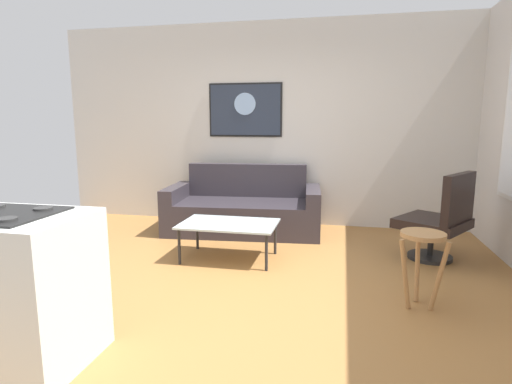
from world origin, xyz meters
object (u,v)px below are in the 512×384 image
object	(u,v)px
coffee_table	(229,226)
bar_stool	(422,248)
couch	(244,210)
wall_painting	(245,110)
armchair	(441,219)

from	to	relation	value
coffee_table	bar_stool	world-z (taller)	bar_stool
couch	bar_stool	xyz separation A→B (m)	(1.89, -1.96, 0.20)
coffee_table	bar_stool	size ratio (longest dim) A/B	1.66
bar_stool	coffee_table	bearing A→B (deg)	155.66
wall_painting	coffee_table	bearing A→B (deg)	-82.57
bar_stool	wall_painting	distance (m)	3.38
couch	bar_stool	bearing A→B (deg)	-45.95
armchair	bar_stool	size ratio (longest dim) A/B	1.55
armchair	bar_stool	distance (m)	1.27
coffee_table	bar_stool	xyz separation A→B (m)	(1.78, -0.80, 0.12)
armchair	wall_painting	distance (m)	2.94
coffee_table	wall_painting	bearing A→B (deg)	97.43
couch	armchair	size ratio (longest dim) A/B	2.20
armchair	wall_painting	bearing A→B (deg)	151.83
couch	coffee_table	distance (m)	1.16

